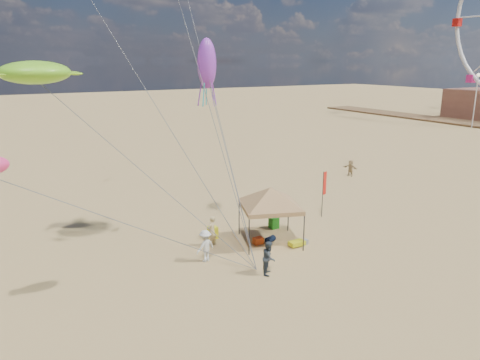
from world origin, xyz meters
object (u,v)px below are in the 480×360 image
at_px(cooler_blue, 271,214).
at_px(chair_yellow, 213,232).
at_px(chair_green, 274,223).
at_px(cooler_red, 258,241).
at_px(feather_flag, 324,186).
at_px(person_far_c, 350,168).
at_px(canopy_tent, 271,189).
at_px(person_near_c, 205,246).
at_px(beach_cart, 297,243).
at_px(person_near_a, 212,231).
at_px(lamp_north, 476,92).
at_px(person_near_b, 269,258).

bearing_deg(cooler_blue, chair_yellow, -165.02).
bearing_deg(chair_green, cooler_red, -143.15).
distance_m(feather_flag, person_far_c, 11.88).
height_order(feather_flag, cooler_red, feather_flag).
height_order(canopy_tent, person_near_c, canopy_tent).
xyz_separation_m(cooler_red, chair_green, (2.18, 1.64, 0.16)).
relative_size(chair_green, beach_cart, 0.78).
relative_size(canopy_tent, cooler_blue, 10.63).
distance_m(person_near_a, lamp_north, 60.20).
bearing_deg(person_near_a, person_far_c, 177.85).
xyz_separation_m(chair_yellow, beach_cart, (3.51, -3.47, -0.15)).
height_order(person_near_c, lamp_north, lamp_north).
bearing_deg(beach_cart, person_near_a, 148.72).
bearing_deg(person_far_c, lamp_north, 87.99).
bearing_deg(cooler_blue, chair_green, -119.77).
bearing_deg(person_near_b, cooler_blue, 6.35).
relative_size(cooler_red, lamp_north, 0.07).
xyz_separation_m(canopy_tent, feather_flag, (5.56, 1.97, -1.06)).
distance_m(cooler_blue, person_near_b, 8.33).
height_order(cooler_red, person_near_b, person_near_b).
bearing_deg(person_far_c, feather_flag, -73.43).
bearing_deg(chair_yellow, person_near_a, -118.79).
bearing_deg(lamp_north, canopy_tent, -156.71).
bearing_deg(chair_yellow, canopy_tent, -40.61).
bearing_deg(cooler_red, chair_yellow, 131.42).
bearing_deg(person_far_c, cooler_red, -81.11).
xyz_separation_m(chair_green, person_near_a, (-4.56, -0.57, 0.53)).
relative_size(person_near_b, lamp_north, 0.20).
distance_m(feather_flag, beach_cart, 5.94).
bearing_deg(cooler_blue, person_near_c, -149.47).
relative_size(canopy_tent, chair_green, 8.20).
xyz_separation_m(beach_cart, person_near_c, (-5.25, 0.82, 0.65)).
xyz_separation_m(canopy_tent, person_near_b, (-2.25, -3.29, -2.30)).
xyz_separation_m(canopy_tent, lamp_north, (52.91, 22.78, 2.39)).
distance_m(person_near_a, person_far_c, 19.68).
height_order(canopy_tent, person_near_a, canopy_tent).
height_order(canopy_tent, chair_yellow, canopy_tent).
height_order(feather_flag, person_far_c, feather_flag).
relative_size(chair_green, person_far_c, 0.47).
height_order(beach_cart, person_near_b, person_near_b).
bearing_deg(canopy_tent, lamp_north, 23.29).
distance_m(person_far_c, lamp_north, 40.67).
bearing_deg(beach_cart, person_near_b, -148.02).
height_order(chair_green, beach_cart, chair_green).
relative_size(feather_flag, beach_cart, 3.44).
relative_size(person_near_c, lamp_north, 0.21).
xyz_separation_m(person_near_a, person_near_c, (-1.19, -1.65, -0.03)).
distance_m(feather_flag, person_near_b, 9.50).
relative_size(canopy_tent, person_near_c, 3.39).
bearing_deg(person_far_c, person_near_b, -75.27).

